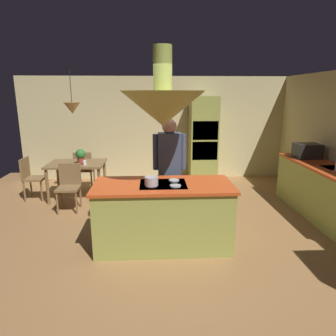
% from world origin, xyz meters
% --- Properties ---
extents(ground, '(8.16, 8.16, 0.00)m').
position_xyz_m(ground, '(0.00, 0.00, 0.00)').
color(ground, '#9E7042').
extents(wall_back, '(6.80, 0.10, 2.55)m').
position_xyz_m(wall_back, '(0.00, 3.45, 1.27)').
color(wall_back, beige).
rests_on(wall_back, ground).
extents(kitchen_island, '(1.93, 0.87, 0.94)m').
position_xyz_m(kitchen_island, '(0.00, -0.20, 0.47)').
color(kitchen_island, '#A0A84C').
rests_on(kitchen_island, ground).
extents(counter_run_right, '(0.73, 2.59, 0.92)m').
position_xyz_m(counter_run_right, '(2.84, 0.60, 0.47)').
color(counter_run_right, '#A0A84C').
rests_on(counter_run_right, ground).
extents(oven_tower, '(0.66, 0.62, 2.08)m').
position_xyz_m(oven_tower, '(1.10, 3.04, 1.04)').
color(oven_tower, '#A0A84C').
rests_on(oven_tower, ground).
extents(dining_table, '(1.13, 0.82, 0.76)m').
position_xyz_m(dining_table, '(-1.70, 1.90, 0.66)').
color(dining_table, brown).
rests_on(dining_table, ground).
extents(person_at_island, '(0.53, 0.24, 1.76)m').
position_xyz_m(person_at_island, '(0.13, 0.51, 1.02)').
color(person_at_island, tan).
rests_on(person_at_island, ground).
extents(range_hood, '(1.10, 1.10, 1.00)m').
position_xyz_m(range_hood, '(0.00, -0.20, 1.98)').
color(range_hood, '#A0A84C').
extents(pendant_light_over_table, '(0.32, 0.32, 0.82)m').
position_xyz_m(pendant_light_over_table, '(-1.70, 1.90, 1.86)').
color(pendant_light_over_table, '#E0B266').
extents(chair_facing_island, '(0.40, 0.40, 0.87)m').
position_xyz_m(chair_facing_island, '(-1.70, 1.27, 0.50)').
color(chair_facing_island, brown).
rests_on(chair_facing_island, ground).
extents(chair_by_back_wall, '(0.40, 0.40, 0.87)m').
position_xyz_m(chair_by_back_wall, '(-1.70, 2.53, 0.50)').
color(chair_by_back_wall, brown).
rests_on(chair_by_back_wall, ground).
extents(chair_at_corner, '(0.40, 0.40, 0.87)m').
position_xyz_m(chair_at_corner, '(-2.64, 1.90, 0.50)').
color(chair_at_corner, brown).
rests_on(chair_at_corner, ground).
extents(potted_plant_on_table, '(0.20, 0.20, 0.30)m').
position_xyz_m(potted_plant_on_table, '(-1.58, 1.81, 0.93)').
color(potted_plant_on_table, '#99382D').
rests_on(potted_plant_on_table, dining_table).
extents(cup_on_table, '(0.07, 0.07, 0.09)m').
position_xyz_m(cup_on_table, '(-1.49, 1.70, 0.81)').
color(cup_on_table, white).
rests_on(cup_on_table, dining_table).
extents(microwave_on_counter, '(0.46, 0.36, 0.28)m').
position_xyz_m(microwave_on_counter, '(2.84, 1.36, 1.06)').
color(microwave_on_counter, '#232326').
rests_on(microwave_on_counter, counter_run_right).
extents(cooking_pot_on_cooktop, '(0.18, 0.18, 0.12)m').
position_xyz_m(cooking_pot_on_cooktop, '(-0.16, -0.33, 1.00)').
color(cooking_pot_on_cooktop, '#B2B2B7').
rests_on(cooking_pot_on_cooktop, kitchen_island).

